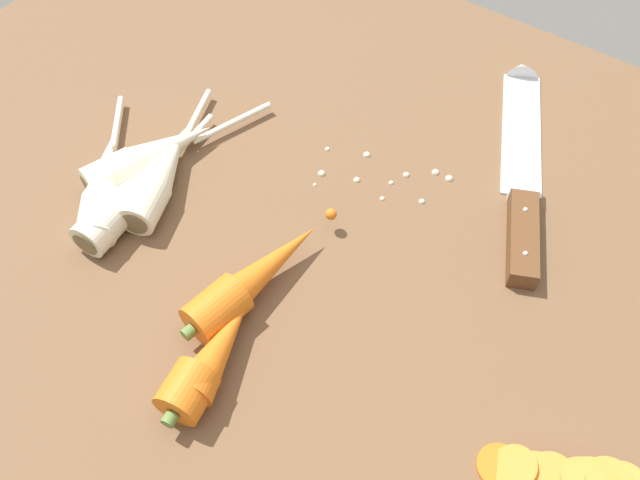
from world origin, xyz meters
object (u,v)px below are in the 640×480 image
parsnip_front (130,196)px  parsnip_back (151,156)px  chefs_knife (522,154)px  carrot_slice_stack (561,477)px  whole_carrot (253,279)px  parsnip_mid_right (161,174)px  parsnip_mid_left (104,185)px  whole_carrot_second (208,357)px

parsnip_front → parsnip_back: size_ratio=0.97×
chefs_knife → carrot_slice_stack: (18.13, -31.29, 0.67)cm
whole_carrot → parsnip_mid_right: size_ratio=0.94×
parsnip_mid_left → carrot_slice_stack: parsnip_mid_left is taller
chefs_knife → parsnip_mid_left: 45.80cm
whole_carrot → whole_carrot_second: size_ratio=1.27×
carrot_slice_stack → whole_carrot_second: bearing=-163.4°
parsnip_mid_left → parsnip_back: (1.00, 5.95, -0.00)cm
chefs_knife → parsnip_back: bearing=-142.0°
parsnip_mid_right → parsnip_back: size_ratio=0.93×
parsnip_mid_left → parsnip_mid_right: size_ratio=0.86×
parsnip_mid_right → parsnip_mid_left: bearing=-128.3°
parsnip_front → carrot_slice_stack: (48.24, -0.55, -0.66)cm
whole_carrot → parsnip_mid_right: bearing=163.7°
chefs_knife → whole_carrot_second: bearing=-105.5°
parsnip_mid_left → parsnip_mid_right: same height
parsnip_front → parsnip_mid_left: 3.36cm
parsnip_mid_right → parsnip_back: (-2.72, 1.24, -0.00)cm
whole_carrot → parsnip_back: bearing=162.5°
parsnip_mid_left → parsnip_mid_right: 6.00cm
whole_carrot → parsnip_back: size_ratio=0.87×
whole_carrot_second → parsnip_back: size_ratio=0.69×
parsnip_mid_right → chefs_knife: bearing=41.8°
parsnip_back → parsnip_mid_right: bearing=-24.6°
parsnip_front → carrot_slice_stack: parsnip_front is taller
chefs_knife → parsnip_mid_right: parsnip_mid_right is taller
parsnip_front → parsnip_back: 5.89cm
parsnip_front → parsnip_mid_right: bearing=84.5°
whole_carrot → parsnip_front: 16.99cm
whole_carrot → whole_carrot_second: same height
whole_carrot_second → carrot_slice_stack: whole_carrot_second is taller
parsnip_mid_left → parsnip_back: bearing=80.4°
whole_carrot_second → parsnip_mid_right: size_ratio=0.74×
parsnip_front → carrot_slice_stack: size_ratio=1.83×
whole_carrot → parsnip_mid_right: 17.26cm
whole_carrot → parsnip_back: 20.22cm
whole_carrot → whole_carrot_second: (2.04, -8.57, 0.00)cm
whole_carrot → carrot_slice_stack: (31.26, 0.12, -0.78)cm
parsnip_mid_left → parsnip_mid_right: bearing=51.7°
whole_carrot_second → parsnip_back: bearing=145.5°
whole_carrot → whole_carrot_second: 8.81cm
whole_carrot_second → parsnip_mid_left: size_ratio=0.86×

